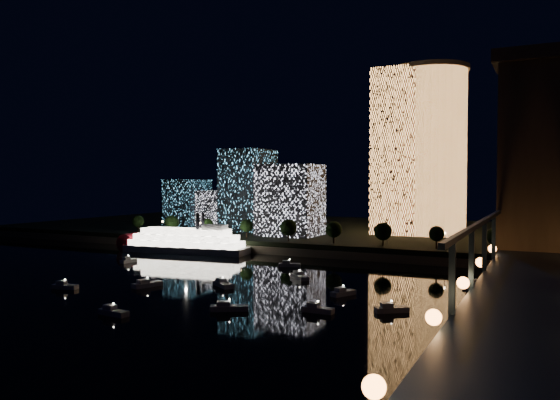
{
  "coord_description": "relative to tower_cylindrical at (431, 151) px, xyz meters",
  "views": [
    {
      "loc": [
        66.98,
        -115.27,
        29.74
      ],
      "look_at": [
        -17.53,
        55.0,
        23.1
      ],
      "focal_mm": 35.0,
      "sensor_mm": 36.0,
      "label": 1
    }
  ],
  "objects": [
    {
      "name": "ground",
      "position": [
        -16.96,
        -143.31,
        -43.79
      ],
      "size": [
        520.0,
        520.0,
        0.0
      ],
      "primitive_type": "plane",
      "color": "black",
      "rests_on": "ground"
    },
    {
      "name": "far_bank",
      "position": [
        -16.96,
        16.69,
        -41.29
      ],
      "size": [
        420.0,
        160.0,
        5.0
      ],
      "primitive_type": "cube",
      "color": "black",
      "rests_on": "ground"
    },
    {
      "name": "seawall",
      "position": [
        -16.96,
        -61.31,
        -42.29
      ],
      "size": [
        420.0,
        6.0,
        3.0
      ],
      "primitive_type": "cube",
      "color": "#6B5E4C",
      "rests_on": "ground"
    },
    {
      "name": "tower_cylindrical",
      "position": [
        0.0,
        0.0,
        0.0
      ],
      "size": [
        34.0,
        34.0,
        77.33
      ],
      "color": "#FFA351",
      "rests_on": "far_bank"
    },
    {
      "name": "tower_rectangular",
      "position": [
        -12.78,
        -3.46,
        -0.49
      ],
      "size": [
        24.07,
        24.07,
        76.59
      ],
      "primitive_type": "cube",
      "color": "#FFA351",
      "rests_on": "far_bank"
    },
    {
      "name": "midrise_blocks",
      "position": [
        -84.19,
        -25.16,
        -22.41
      ],
      "size": [
        89.18,
        38.76,
        40.55
      ],
      "color": "white",
      "rests_on": "far_bank"
    },
    {
      "name": "truss_bridge",
      "position": [
        48.03,
        -139.59,
        -27.54
      ],
      "size": [
        13.0,
        266.0,
        50.0
      ],
      "color": "#172C4C",
      "rests_on": "ground"
    },
    {
      "name": "riverboat",
      "position": [
        -87.76,
        -74.31,
        -39.37
      ],
      "size": [
        58.2,
        18.91,
        17.23
      ],
      "color": "silver",
      "rests_on": "ground"
    },
    {
      "name": "motorboats",
      "position": [
        -20.66,
        -128.36,
        -42.97
      ],
      "size": [
        126.39,
        83.02,
        2.78
      ],
      "color": "silver",
      "rests_on": "ground"
    },
    {
      "name": "esplanade_trees",
      "position": [
        -45.46,
        -55.31,
        -33.32
      ],
      "size": [
        165.95,
        7.0,
        9.0
      ],
      "color": "black",
      "rests_on": "far_bank"
    },
    {
      "name": "street_lamps",
      "position": [
        -50.96,
        -49.31,
        -34.77
      ],
      "size": [
        132.7,
        0.7,
        5.65
      ],
      "color": "black",
      "rests_on": "far_bank"
    }
  ]
}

